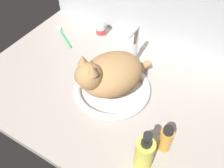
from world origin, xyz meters
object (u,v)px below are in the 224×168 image
object	(u,v)px
soap_pump_bottle	(144,154)
amber_bottle	(166,139)
toothbrush	(64,36)
faucet	(134,50)
sink_basin	(112,88)
cat	(108,74)
pill_bottle	(101,29)

from	to	relation	value
soap_pump_bottle	amber_bottle	bearing A→B (deg)	69.72
amber_bottle	toothbrush	size ratio (longest dim) A/B	0.68
toothbrush	faucet	bearing A→B (deg)	1.16
sink_basin	cat	size ratio (longest dim) A/B	0.93
faucet	soap_pump_bottle	distance (cm)	49.60
sink_basin	toothbrush	size ratio (longest dim) A/B	1.94
sink_basin	cat	bearing A→B (deg)	-113.05
faucet	soap_pump_bottle	world-z (taller)	faucet
faucet	toothbrush	size ratio (longest dim) A/B	1.24
pill_bottle	toothbrush	bearing A→B (deg)	-145.28
faucet	soap_pump_bottle	bearing A→B (deg)	-59.39
faucet	pill_bottle	xyz separation A→B (cm)	(-24.60, 10.21, -3.67)
sink_basin	toothbrush	world-z (taller)	sink_basin
soap_pump_bottle	toothbrush	world-z (taller)	soap_pump_bottle
cat	amber_bottle	xyz separation A→B (cm)	(29.62, -11.45, -5.36)
faucet	amber_bottle	size ratio (longest dim) A/B	1.82
pill_bottle	toothbrush	xyz separation A→B (cm)	(-15.91, -11.03, -3.74)
toothbrush	cat	bearing A→B (deg)	-27.41
soap_pump_bottle	amber_bottle	size ratio (longest dim) A/B	1.66
toothbrush	sink_basin	bearing A→B (deg)	-24.98
cat	pill_bottle	bearing A→B (deg)	127.01
faucet	amber_bottle	bearing A→B (deg)	-48.71
toothbrush	pill_bottle	bearing A→B (deg)	34.72
sink_basin	toothbrush	bearing A→B (deg)	155.02
sink_basin	toothbrush	distance (cm)	44.69
sink_basin	amber_bottle	bearing A→B (deg)	-24.56
sink_basin	pill_bottle	bearing A→B (deg)	129.45
sink_basin	amber_bottle	world-z (taller)	amber_bottle
sink_basin	faucet	xyz separation A→B (cm)	(0.00, 19.69, 6.67)
pill_bottle	toothbrush	size ratio (longest dim) A/B	0.56
cat	soap_pump_bottle	xyz separation A→B (cm)	(26.00, -21.25, -3.36)
cat	toothbrush	bearing A→B (deg)	152.59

